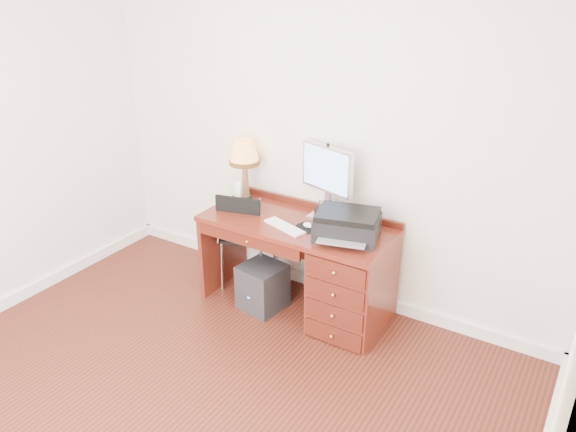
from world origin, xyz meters
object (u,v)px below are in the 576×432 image
Objects in this scene: leg_lamp at (244,156)px; phone at (239,198)px; monitor at (326,173)px; desk at (333,271)px; chair at (243,230)px; printer at (347,225)px; equipment_box at (263,286)px.

phone is at bearing -79.19° from leg_lamp.
phone is (-0.71, -0.17, -0.30)m from monitor.
desk is 7.45× the size of phone.
leg_lamp is at bearing 91.39° from phone.
leg_lamp reaches higher than desk.
printer is at bearing -18.09° from chair.
chair is (0.04, -0.02, -0.27)m from phone.
monitor is at bearing 2.69° from leg_lamp.
equipment_box is at bearing -41.29° from leg_lamp.
phone is (-1.02, 0.07, -0.04)m from printer.
phone is at bearing 145.48° from chair.
desk is 0.87m from chair.
equipment_box is at bearing -116.29° from monitor.
desk is 2.89× the size of leg_lamp.
phone reaches higher than printer.
leg_lamp is at bearing 154.37° from printer.
chair is (-0.67, -0.19, -0.58)m from monitor.
monitor is 0.74m from leg_lamp.
phone reaches higher than chair.
leg_lamp is at bearing -160.98° from monitor.
equipment_box is (-0.54, -0.16, -0.22)m from desk.
chair is (-0.98, 0.06, -0.31)m from printer.
chair is (0.07, -0.15, -0.60)m from leg_lamp.
printer is at bearing 20.07° from equipment_box.
equipment_box is (-0.66, -0.14, -0.66)m from printer.
monitor is (-0.20, 0.21, 0.70)m from desk.
phone is 0.54× the size of equipment_box.
printer is at bearing -13.39° from phone.
phone is (0.03, -0.14, -0.32)m from leg_lamp.
printer reaches higher than desk.
leg_lamp is (-1.05, 0.21, 0.28)m from printer.
printer is 1.03m from chair.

